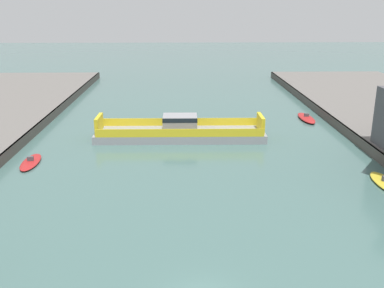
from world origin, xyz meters
name	(u,v)px	position (x,y,z in m)	size (l,w,h in m)	color
chain_ferry	(180,131)	(-1.44, 35.62, 1.03)	(23.60, 6.15, 3.35)	#939399
moored_boat_near_left	(306,118)	(19.24, 45.71, 0.29)	(2.14, 7.12, 1.06)	red
moored_boat_mid_left	(31,162)	(-19.15, 25.81, 0.21)	(2.29, 6.17, 0.89)	red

